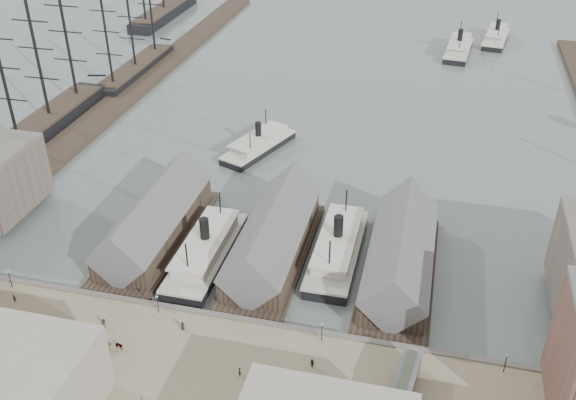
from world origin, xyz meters
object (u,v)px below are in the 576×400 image
(tram, at_px, (406,382))
(ferry_docked_west, at_px, (206,250))
(horse_cart_center, at_px, (113,346))
(horse_cart_left, at_px, (62,332))

(tram, bearing_deg, ferry_docked_west, 155.25)
(ferry_docked_west, xyz_separation_m, horse_cart_center, (-5.70, -29.87, 0.26))
(ferry_docked_west, height_order, horse_cart_left, ferry_docked_west)
(ferry_docked_west, xyz_separation_m, tram, (42.77, -27.40, 1.58))
(horse_cart_left, height_order, horse_cart_center, horse_cart_left)
(horse_cart_left, bearing_deg, horse_cart_center, -83.74)
(horse_cart_left, bearing_deg, tram, -77.33)
(horse_cart_center, bearing_deg, horse_cart_left, 96.36)
(tram, bearing_deg, horse_cart_left, -170.52)
(horse_cart_left, bearing_deg, ferry_docked_west, -17.48)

